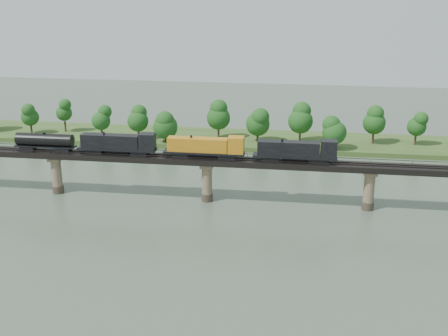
# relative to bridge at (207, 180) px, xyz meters

# --- Properties ---
(ground) EXTENTS (400.00, 400.00, 0.00)m
(ground) POSITION_rel_bridge_xyz_m (0.00, -30.00, -5.46)
(ground) COLOR #3C4D3C
(ground) RESTS_ON ground
(far_bank) EXTENTS (300.00, 24.00, 1.60)m
(far_bank) POSITION_rel_bridge_xyz_m (0.00, 55.00, -4.66)
(far_bank) COLOR #334F1F
(far_bank) RESTS_ON ground
(bridge) EXTENTS (236.00, 30.00, 11.50)m
(bridge) POSITION_rel_bridge_xyz_m (0.00, 0.00, 0.00)
(bridge) COLOR #473A2D
(bridge) RESTS_ON ground
(bridge_superstructure) EXTENTS (220.00, 4.90, 0.75)m
(bridge_superstructure) POSITION_rel_bridge_xyz_m (0.00, 0.00, 6.33)
(bridge_superstructure) COLOR black
(bridge_superstructure) RESTS_ON bridge
(far_treeline) EXTENTS (289.06, 17.54, 13.60)m
(far_treeline) POSITION_rel_bridge_xyz_m (-8.21, 50.52, 3.37)
(far_treeline) COLOR #382619
(far_treeline) RESTS_ON far_bank
(freight_train) EXTENTS (82.28, 3.21, 5.66)m
(freight_train) POSITION_rel_bridge_xyz_m (-7.97, -0.00, 8.75)
(freight_train) COLOR black
(freight_train) RESTS_ON bridge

